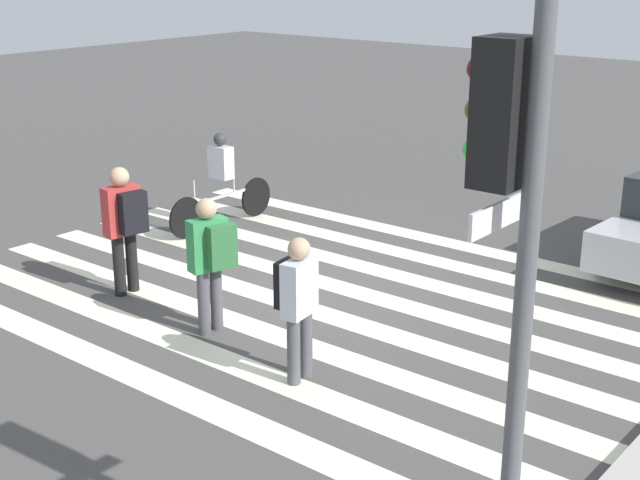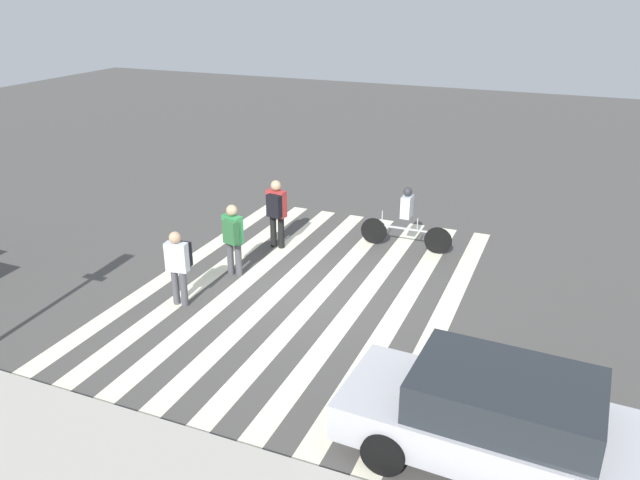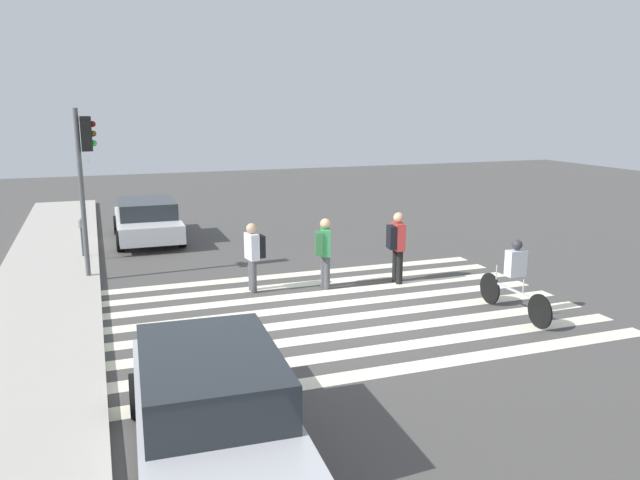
{
  "view_description": "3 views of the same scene",
  "coord_description": "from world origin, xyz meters",
  "px_view_note": "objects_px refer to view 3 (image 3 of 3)",
  "views": [
    {
      "loc": [
        8.87,
        7.37,
        4.55
      ],
      "look_at": [
        0.61,
        0.66,
        1.08
      ],
      "focal_mm": 50.0,
      "sensor_mm": 36.0,
      "label": 1
    },
    {
      "loc": [
        -5.17,
        11.24,
        6.34
      ],
      "look_at": [
        -0.48,
        0.04,
        1.31
      ],
      "focal_mm": 35.0,
      "sensor_mm": 36.0,
      "label": 2
    },
    {
      "loc": [
        -11.95,
        4.94,
        4.37
      ],
      "look_at": [
        1.1,
        0.21,
        1.36
      ],
      "focal_mm": 35.0,
      "sensor_mm": 36.0,
      "label": 3
    }
  ],
  "objects_px": {
    "car_parked_dark_suv": "(147,219)",
    "car_parked_silver_sedan": "(211,405)",
    "pedestrian_child_with_backpack": "(254,252)",
    "pedestrian_adult_blue_shirt": "(397,242)",
    "cyclist_mid_street": "(515,276)",
    "parking_meter": "(81,229)",
    "pedestrian_adult_tall_backpack": "(324,248)",
    "traffic_light": "(85,161)"
  },
  "relations": [
    {
      "from": "car_parked_dark_suv",
      "to": "car_parked_silver_sedan",
      "type": "bearing_deg",
      "value": 178.94
    },
    {
      "from": "pedestrian_child_with_backpack",
      "to": "pedestrian_adult_blue_shirt",
      "type": "bearing_deg",
      "value": -106.84
    },
    {
      "from": "pedestrian_adult_blue_shirt",
      "to": "pedestrian_child_with_backpack",
      "type": "height_order",
      "value": "pedestrian_adult_blue_shirt"
    },
    {
      "from": "pedestrian_adult_blue_shirt",
      "to": "pedestrian_child_with_backpack",
      "type": "relative_size",
      "value": 1.08
    },
    {
      "from": "pedestrian_child_with_backpack",
      "to": "cyclist_mid_street",
      "type": "bearing_deg",
      "value": -135.51
    },
    {
      "from": "parking_meter",
      "to": "pedestrian_adult_blue_shirt",
      "type": "height_order",
      "value": "pedestrian_adult_blue_shirt"
    },
    {
      "from": "pedestrian_child_with_backpack",
      "to": "cyclist_mid_street",
      "type": "distance_m",
      "value": 5.93
    },
    {
      "from": "cyclist_mid_street",
      "to": "pedestrian_adult_blue_shirt",
      "type": "bearing_deg",
      "value": 21.91
    },
    {
      "from": "pedestrian_adult_blue_shirt",
      "to": "parking_meter",
      "type": "bearing_deg",
      "value": -115.29
    },
    {
      "from": "car_parked_dark_suv",
      "to": "parking_meter",
      "type": "bearing_deg",
      "value": 138.9
    },
    {
      "from": "pedestrian_adult_blue_shirt",
      "to": "car_parked_silver_sedan",
      "type": "relative_size",
      "value": 0.39
    },
    {
      "from": "pedestrian_child_with_backpack",
      "to": "cyclist_mid_street",
      "type": "relative_size",
      "value": 0.7
    },
    {
      "from": "car_parked_dark_suv",
      "to": "pedestrian_adult_blue_shirt",
      "type": "bearing_deg",
      "value": -143.26
    },
    {
      "from": "parking_meter",
      "to": "pedestrian_adult_tall_backpack",
      "type": "distance_m",
      "value": 7.42
    },
    {
      "from": "traffic_light",
      "to": "pedestrian_adult_blue_shirt",
      "type": "bearing_deg",
      "value": -111.79
    },
    {
      "from": "pedestrian_adult_tall_backpack",
      "to": "car_parked_silver_sedan",
      "type": "relative_size",
      "value": 0.37
    },
    {
      "from": "parking_meter",
      "to": "pedestrian_child_with_backpack",
      "type": "bearing_deg",
      "value": -139.84
    },
    {
      "from": "car_parked_silver_sedan",
      "to": "car_parked_dark_suv",
      "type": "height_order",
      "value": "car_parked_silver_sedan"
    },
    {
      "from": "pedestrian_child_with_backpack",
      "to": "parking_meter",
      "type": "bearing_deg",
      "value": 31.58
    },
    {
      "from": "parking_meter",
      "to": "car_parked_dark_suv",
      "type": "height_order",
      "value": "car_parked_dark_suv"
    },
    {
      "from": "cyclist_mid_street",
      "to": "car_parked_dark_suv",
      "type": "bearing_deg",
      "value": 32.51
    },
    {
      "from": "traffic_light",
      "to": "pedestrian_adult_tall_backpack",
      "type": "bearing_deg",
      "value": -116.83
    },
    {
      "from": "parking_meter",
      "to": "car_parked_silver_sedan",
      "type": "height_order",
      "value": "car_parked_silver_sedan"
    },
    {
      "from": "traffic_light",
      "to": "car_parked_dark_suv",
      "type": "xyz_separation_m",
      "value": [
        4.52,
        -1.72,
        -2.33
      ]
    },
    {
      "from": "traffic_light",
      "to": "car_parked_dark_suv",
      "type": "bearing_deg",
      "value": -20.83
    },
    {
      "from": "parking_meter",
      "to": "car_parked_dark_suv",
      "type": "relative_size",
      "value": 0.27
    },
    {
      "from": "pedestrian_adult_blue_shirt",
      "to": "car_parked_dark_suv",
      "type": "height_order",
      "value": "pedestrian_adult_blue_shirt"
    },
    {
      "from": "traffic_light",
      "to": "pedestrian_adult_tall_backpack",
      "type": "xyz_separation_m",
      "value": [
        -2.66,
        -5.27,
        -2.01
      ]
    },
    {
      "from": "pedestrian_adult_tall_backpack",
      "to": "pedestrian_child_with_backpack",
      "type": "bearing_deg",
      "value": -85.46
    },
    {
      "from": "car_parked_silver_sedan",
      "to": "parking_meter",
      "type": "bearing_deg",
      "value": 10.72
    },
    {
      "from": "pedestrian_adult_tall_backpack",
      "to": "parking_meter",
      "type": "bearing_deg",
      "value": -116.0
    },
    {
      "from": "parking_meter",
      "to": "pedestrian_child_with_backpack",
      "type": "xyz_separation_m",
      "value": [
        -4.6,
        -3.89,
        0.04
      ]
    },
    {
      "from": "pedestrian_child_with_backpack",
      "to": "car_parked_dark_suv",
      "type": "height_order",
      "value": "pedestrian_child_with_backpack"
    },
    {
      "from": "cyclist_mid_street",
      "to": "car_parked_dark_suv",
      "type": "height_order",
      "value": "cyclist_mid_street"
    },
    {
      "from": "parking_meter",
      "to": "pedestrian_adult_blue_shirt",
      "type": "relative_size",
      "value": 0.69
    },
    {
      "from": "parking_meter",
      "to": "pedestrian_child_with_backpack",
      "type": "distance_m",
      "value": 6.02
    },
    {
      "from": "pedestrian_child_with_backpack",
      "to": "car_parked_dark_suv",
      "type": "bearing_deg",
      "value": 6.84
    },
    {
      "from": "pedestrian_adult_tall_backpack",
      "to": "traffic_light",
      "type": "bearing_deg",
      "value": -101.17
    },
    {
      "from": "pedestrian_adult_tall_backpack",
      "to": "pedestrian_child_with_backpack",
      "type": "relative_size",
      "value": 1.04
    },
    {
      "from": "pedestrian_adult_blue_shirt",
      "to": "pedestrian_child_with_backpack",
      "type": "bearing_deg",
      "value": -88.89
    },
    {
      "from": "parking_meter",
      "to": "cyclist_mid_street",
      "type": "bearing_deg",
      "value": -133.43
    },
    {
      "from": "parking_meter",
      "to": "car_parked_silver_sedan",
      "type": "relative_size",
      "value": 0.27
    }
  ]
}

